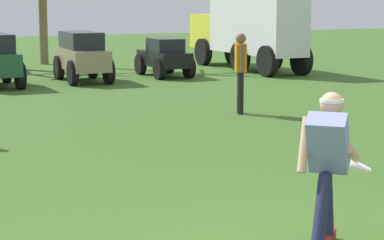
# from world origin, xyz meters

# --- Properties ---
(frisbee_thrower) EXTENTS (1.01, 0.70, 1.39)m
(frisbee_thrower) POSITION_xyz_m (0.37, 0.38, 0.79)
(frisbee_thrower) COLOR #191E38
(frisbee_thrower) RESTS_ON ground_plane
(frisbee_in_flight) EXTENTS (0.36, 0.36, 0.11)m
(frisbee_in_flight) POSITION_xyz_m (0.92, 0.62, 0.65)
(frisbee_in_flight) COLOR white
(teammate_near_sideline) EXTENTS (0.33, 0.48, 1.56)m
(teammate_near_sideline) POSITION_xyz_m (3.88, 7.58, 0.94)
(teammate_near_sideline) COLOR black
(teammate_near_sideline) RESTS_ON ground_plane
(parked_car_slot_d) EXTENTS (1.36, 2.48, 1.34)m
(parked_car_slot_d) POSITION_xyz_m (3.13, 14.55, 0.72)
(parked_car_slot_d) COLOR #998466
(parked_car_slot_d) RESTS_ON ground_plane
(parked_car_slot_e) EXTENTS (1.23, 2.26, 1.10)m
(parked_car_slot_e) POSITION_xyz_m (5.69, 14.75, 0.56)
(parked_car_slot_e) COLOR black
(parked_car_slot_e) RESTS_ON ground_plane
(box_truck) EXTENTS (1.65, 5.95, 2.20)m
(box_truck) POSITION_xyz_m (8.94, 15.44, 1.23)
(box_truck) COLOR yellow
(box_truck) RESTS_ON ground_plane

